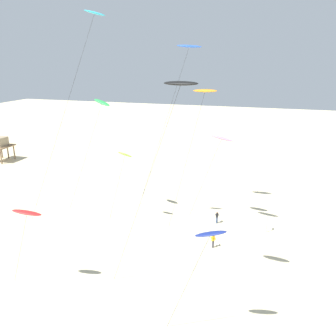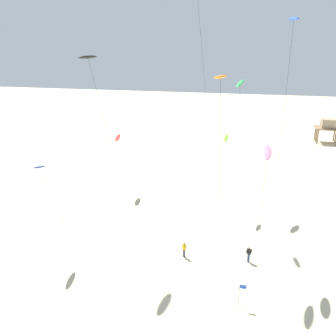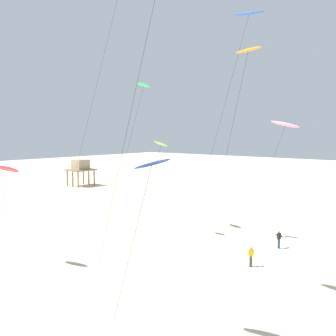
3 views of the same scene
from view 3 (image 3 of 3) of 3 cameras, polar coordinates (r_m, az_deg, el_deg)
name	(u,v)px [view 3 (image 3 of 3)]	position (r m, az deg, el deg)	size (l,w,h in m)	color
ground_plane	(279,293)	(30.62, 14.79, -16.08)	(260.00, 260.00, 0.00)	beige
kite_orange	(248,52)	(37.59, 10.78, 15.19)	(1.44, 5.89, 18.04)	orange
kite_pink	(285,125)	(40.35, 15.59, 5.68)	(1.05, 5.60, 12.07)	pink
kite_lime	(160,145)	(43.05, -1.03, 3.14)	(0.69, 3.82, 9.98)	#8CD833
kite_navy	(151,166)	(21.16, -2.30, 0.25)	(0.80, 4.56, 9.72)	navy
kite_green	(143,87)	(46.44, -3.36, 10.98)	(1.48, 7.99, 16.43)	green
kite_blue	(248,15)	(45.36, 10.86, 19.69)	(1.40, 9.15, 22.95)	blue
kite_red	(6,169)	(35.60, -21.09, -0.14)	(1.15, 4.29, 8.30)	red
kite_flyer_nearest	(279,239)	(40.96, 14.83, -9.31)	(0.66, 0.64, 1.67)	navy
kite_flyer_middle	(251,256)	(35.17, 11.19, -11.65)	(0.73, 0.73, 1.67)	#33333D
stilt_house	(81,167)	(84.50, -11.78, 0.16)	(4.98, 4.20, 5.22)	#846647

